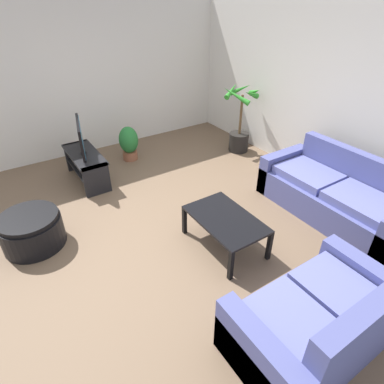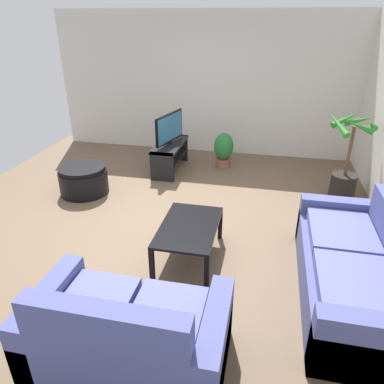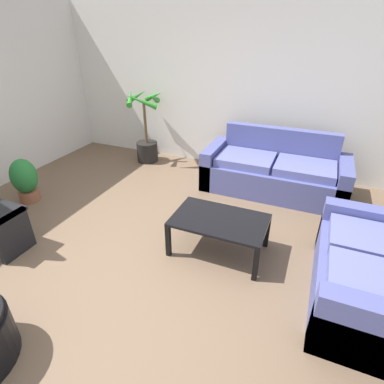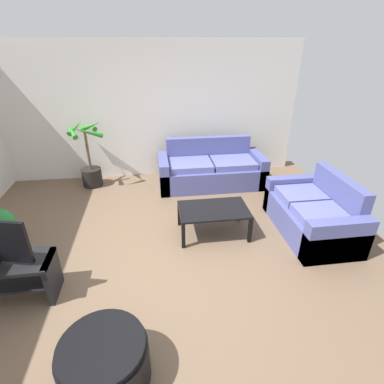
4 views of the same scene
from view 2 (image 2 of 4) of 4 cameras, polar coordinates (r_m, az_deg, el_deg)
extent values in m
plane|color=brown|center=(5.08, -4.66, -4.34)|extent=(6.60, 6.60, 0.00)
cube|color=silver|center=(7.41, 1.83, 16.57)|extent=(0.06, 6.00, 2.70)
cube|color=#4C518C|center=(4.00, 23.49, -12.51)|extent=(2.09, 0.90, 0.42)
cube|color=#4C518C|center=(4.73, 21.90, -4.46)|extent=(0.18, 0.90, 0.62)
cube|color=#4C518C|center=(3.25, 26.63, -21.43)|extent=(0.18, 0.90, 0.62)
cube|color=#5D63A4|center=(4.20, 22.54, -5.94)|extent=(0.83, 0.66, 0.12)
cube|color=#5D63A4|center=(3.50, 24.59, -13.30)|extent=(0.83, 0.66, 0.12)
cube|color=#4C518C|center=(3.18, -9.68, -22.08)|extent=(0.90, 1.54, 0.42)
cube|color=#4C518C|center=(2.63, -13.54, -21.17)|extent=(0.16, 1.18, 0.48)
cube|color=#4C518C|center=(3.38, -21.21, -17.99)|extent=(0.90, 0.18, 0.62)
cube|color=#4C518C|center=(2.98, 3.56, -23.13)|extent=(0.90, 0.18, 0.62)
cube|color=#5D63A4|center=(3.13, -15.00, -16.83)|extent=(0.66, 0.55, 0.12)
cube|color=#5D63A4|center=(2.94, -4.04, -19.03)|extent=(0.66, 0.55, 0.12)
cube|color=black|center=(6.56, -3.53, 7.53)|extent=(1.10, 0.45, 0.04)
cube|color=black|center=(6.64, -3.47, 5.40)|extent=(1.02, 0.39, 0.03)
cube|color=black|center=(7.11, -2.35, 7.03)|extent=(0.06, 0.41, 0.51)
cube|color=black|center=(6.17, -4.76, 3.95)|extent=(0.06, 0.41, 0.51)
cube|color=black|center=(6.47, -3.60, 10.12)|extent=(0.87, 0.25, 0.50)
cube|color=teal|center=(6.45, -3.43, 10.10)|extent=(0.81, 0.21, 0.45)
cylinder|color=black|center=(6.54, -3.54, 7.86)|extent=(0.10, 0.10, 0.04)
cube|color=black|center=(4.10, -0.48, -5.51)|extent=(1.02, 0.64, 0.03)
cube|color=black|center=(4.68, -2.68, -4.32)|extent=(0.05, 0.05, 0.40)
cube|color=black|center=(3.91, -6.36, -11.33)|extent=(0.05, 0.05, 0.40)
cube|color=black|center=(4.58, 4.48, -5.11)|extent=(0.05, 0.05, 0.40)
cube|color=black|center=(3.79, 2.33, -12.54)|extent=(0.05, 0.05, 0.40)
cylinder|color=black|center=(6.12, 22.70, 0.98)|extent=(0.39, 0.39, 0.36)
cylinder|color=brown|center=(5.92, 23.62, 5.92)|extent=(0.05, 0.05, 0.76)
cone|color=#2B8826|center=(5.63, 25.05, 9.33)|extent=(0.17, 0.40, 0.23)
cone|color=#2B8826|center=(5.76, 26.61, 9.36)|extent=(0.47, 0.28, 0.26)
cone|color=#2B8826|center=(5.99, 24.93, 10.24)|extent=(0.27, 0.41, 0.24)
cone|color=#2B8826|center=(5.98, 23.09, 10.54)|extent=(0.29, 0.45, 0.26)
cone|color=#2B8826|center=(5.65, 22.08, 9.92)|extent=(0.54, 0.31, 0.29)
cylinder|color=brown|center=(6.85, 4.93, 4.67)|extent=(0.27, 0.27, 0.16)
ellipsoid|color=#267231|center=(6.74, 5.03, 7.16)|extent=(0.36, 0.36, 0.51)
cylinder|color=black|center=(6.01, -16.70, 1.61)|extent=(0.76, 0.76, 0.38)
cylinder|color=black|center=(5.92, -16.97, 3.56)|extent=(0.72, 0.72, 0.06)
camera|label=1|loc=(3.01, -61.85, 17.84)|focal=29.83mm
camera|label=3|loc=(4.32, -42.32, 15.86)|focal=28.51mm
camera|label=4|loc=(6.13, -37.03, 21.85)|focal=27.42mm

